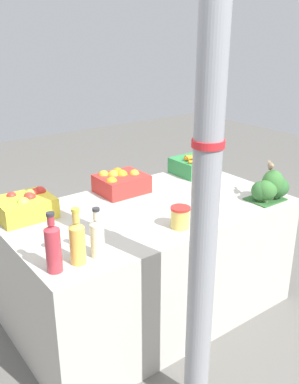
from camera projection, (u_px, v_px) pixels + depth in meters
The scene contains 12 objects.
ground_plane at pixel (150, 309), 2.86m from camera, with size 10.00×10.00×0.00m, color #605E59.
market_table at pixel (150, 261), 2.73m from camera, with size 1.70×0.95×0.75m, color #B7B2A8.
support_pole at pixel (208, 151), 1.66m from camera, with size 0.13×0.13×2.64m.
apple_crate at pixel (26, 205), 2.45m from camera, with size 0.31×0.26×0.15m.
orange_crate at pixel (120, 182), 2.81m from camera, with size 0.31×0.26×0.15m.
carrot_crate at pixel (195, 165), 3.17m from camera, with size 0.31×0.27×0.15m.
broccoli_pile at pixel (270, 188), 2.66m from camera, with size 0.25×0.20×0.20m.
juice_bottle_ruby at pixel (53, 247), 1.88m from camera, with size 0.07×0.07×0.29m.
juice_bottle_golden at pixel (77, 241), 1.95m from camera, with size 0.07×0.07×0.28m.
juice_bottle_cloudy at pixel (97, 237), 2.01m from camera, with size 0.07×0.07×0.25m.
pickle_jar at pixel (180, 217), 2.31m from camera, with size 0.11×0.11×0.12m.
sparrow_bird at pixel (271, 166), 2.63m from camera, with size 0.10×0.11×0.05m.
Camera 1 is at (-1.42, -1.91, 1.77)m, focal length 40.00 mm.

